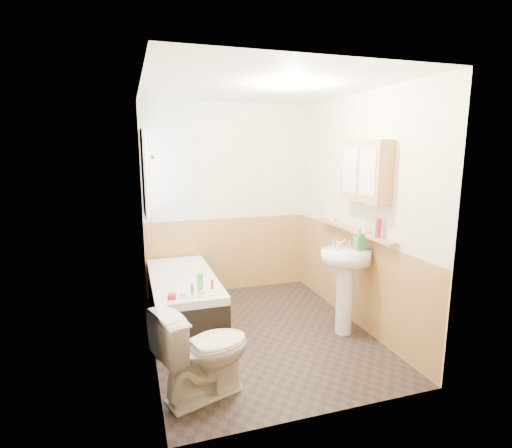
% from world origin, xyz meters
% --- Properties ---
extents(floor, '(2.80, 2.80, 0.00)m').
position_xyz_m(floor, '(0.00, 0.00, 0.00)').
color(floor, black).
rests_on(floor, ground).
extents(ceiling, '(2.80, 2.80, 0.00)m').
position_xyz_m(ceiling, '(0.00, 0.00, 2.50)').
color(ceiling, white).
rests_on(ceiling, ground).
extents(wall_back, '(2.20, 0.02, 2.50)m').
position_xyz_m(wall_back, '(0.00, 1.41, 1.25)').
color(wall_back, beige).
rests_on(wall_back, ground).
extents(wall_front, '(2.20, 0.02, 2.50)m').
position_xyz_m(wall_front, '(0.00, -1.41, 1.25)').
color(wall_front, beige).
rests_on(wall_front, ground).
extents(wall_left, '(0.02, 2.80, 2.50)m').
position_xyz_m(wall_left, '(-1.11, 0.00, 1.25)').
color(wall_left, beige).
rests_on(wall_left, ground).
extents(wall_right, '(0.02, 2.80, 2.50)m').
position_xyz_m(wall_right, '(1.11, 0.00, 1.25)').
color(wall_right, beige).
rests_on(wall_right, ground).
extents(wainscot_right, '(0.01, 2.80, 1.00)m').
position_xyz_m(wainscot_right, '(1.09, 0.00, 0.50)').
color(wainscot_right, tan).
rests_on(wainscot_right, wall_right).
extents(wainscot_front, '(2.20, 0.01, 1.00)m').
position_xyz_m(wainscot_front, '(0.00, -1.39, 0.50)').
color(wainscot_front, tan).
rests_on(wainscot_front, wall_front).
extents(wainscot_back, '(2.20, 0.01, 1.00)m').
position_xyz_m(wainscot_back, '(0.00, 1.39, 0.50)').
color(wainscot_back, tan).
rests_on(wainscot_back, wall_back).
extents(tile_cladding_left, '(0.01, 2.80, 2.50)m').
position_xyz_m(tile_cladding_left, '(-1.09, 0.00, 1.25)').
color(tile_cladding_left, white).
rests_on(tile_cladding_left, wall_left).
extents(tile_return_back, '(0.75, 0.01, 1.50)m').
position_xyz_m(tile_return_back, '(-0.73, 1.39, 1.75)').
color(tile_return_back, white).
rests_on(tile_return_back, wall_back).
extents(window, '(0.03, 0.79, 0.99)m').
position_xyz_m(window, '(-1.06, 0.95, 1.65)').
color(window, white).
rests_on(window, wall_left).
extents(bathtub, '(0.70, 1.59, 0.67)m').
position_xyz_m(bathtub, '(-0.73, 0.55, 0.28)').
color(bathtub, black).
rests_on(bathtub, floor).
extents(shower_riser, '(0.10, 0.08, 1.14)m').
position_xyz_m(shower_riser, '(-1.04, 0.65, 1.57)').
color(shower_riser, silver).
rests_on(shower_riser, wall_left).
extents(toilet, '(0.86, 0.65, 0.75)m').
position_xyz_m(toilet, '(-0.76, -0.90, 0.37)').
color(toilet, white).
rests_on(toilet, floor).
extents(sink, '(0.53, 0.43, 1.03)m').
position_xyz_m(sink, '(0.84, -0.27, 0.65)').
color(sink, white).
rests_on(sink, floor).
extents(pine_shelf, '(0.10, 1.44, 0.03)m').
position_xyz_m(pine_shelf, '(1.04, -0.04, 1.06)').
color(pine_shelf, tan).
rests_on(pine_shelf, wall_right).
extents(medicine_cabinet, '(0.17, 0.68, 0.61)m').
position_xyz_m(medicine_cabinet, '(1.01, -0.27, 1.70)').
color(medicine_cabinet, tan).
rests_on(medicine_cabinet, wall_right).
extents(foam_can, '(0.07, 0.07, 0.18)m').
position_xyz_m(foam_can, '(1.04, -0.50, 1.17)').
color(foam_can, maroon).
rests_on(foam_can, pine_shelf).
extents(green_bottle, '(0.06, 0.06, 0.25)m').
position_xyz_m(green_bottle, '(1.04, -0.28, 1.20)').
color(green_bottle, silver).
rests_on(green_bottle, pine_shelf).
extents(black_jar, '(0.07, 0.07, 0.05)m').
position_xyz_m(black_jar, '(1.04, 0.43, 1.10)').
color(black_jar, silver).
rests_on(black_jar, pine_shelf).
extents(soap_bottle, '(0.11, 0.22, 0.10)m').
position_xyz_m(soap_bottle, '(0.96, -0.31, 0.96)').
color(soap_bottle, '#388447').
rests_on(soap_bottle, sink).
extents(clear_bottle, '(0.05, 0.05, 0.10)m').
position_xyz_m(clear_bottle, '(0.72, -0.30, 0.96)').
color(clear_bottle, silver).
rests_on(clear_bottle, sink).
extents(blue_gel, '(0.06, 0.04, 0.19)m').
position_xyz_m(blue_gel, '(-0.63, -0.02, 0.63)').
color(blue_gel, '#59C647').
rests_on(blue_gel, bathtub).
extents(cream_jar, '(0.09, 0.09, 0.05)m').
position_xyz_m(cream_jar, '(-0.92, -0.11, 0.55)').
color(cream_jar, maroon).
rests_on(cream_jar, bathtub).
extents(orange_bottle, '(0.04, 0.04, 0.09)m').
position_xyz_m(orange_bottle, '(-0.50, 0.05, 0.57)').
color(orange_bottle, maroon).
rests_on(orange_bottle, bathtub).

